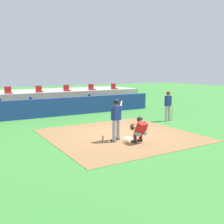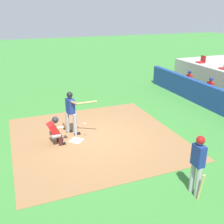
{
  "view_description": "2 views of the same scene",
  "coord_description": "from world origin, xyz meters",
  "px_view_note": "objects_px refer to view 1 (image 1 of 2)",
  "views": [
    {
      "loc": [
        -6.44,
        -10.03,
        2.97
      ],
      "look_at": [
        0.0,
        0.7,
        1.0
      ],
      "focal_mm": 42.07,
      "sensor_mm": 36.0,
      "label": 1
    },
    {
      "loc": [
        9.16,
        -2.93,
        4.82
      ],
      "look_at": [
        0.0,
        0.7,
        1.0
      ],
      "focal_mm": 42.77,
      "sensor_mm": 36.0,
      "label": 2
    }
  ],
  "objects_px": {
    "dugout_player_0": "(0,108)",
    "stadium_seat_5": "(114,88)",
    "batter_at_plate": "(116,117)",
    "stadium_seat_2": "(39,90)",
    "home_plate": "(129,138)",
    "dugout_player_2": "(90,102)",
    "stadium_seat_1": "(8,92)",
    "on_deck_batter": "(168,104)",
    "dugout_player_1": "(32,106)",
    "stadium_seat_3": "(67,89)",
    "stadium_seat_4": "(92,88)",
    "catcher_crouched": "(139,129)"
  },
  "relations": [
    {
      "from": "dugout_player_1",
      "to": "stadium_seat_1",
      "type": "distance_m",
      "value": 2.45
    },
    {
      "from": "home_plate",
      "to": "dugout_player_2",
      "type": "distance_m",
      "value": 8.43
    },
    {
      "from": "on_deck_batter",
      "to": "stadium_seat_2",
      "type": "bearing_deg",
      "value": 124.24
    },
    {
      "from": "stadium_seat_2",
      "to": "stadium_seat_4",
      "type": "bearing_deg",
      "value": 0.0
    },
    {
      "from": "home_plate",
      "to": "dugout_player_0",
      "type": "height_order",
      "value": "dugout_player_0"
    },
    {
      "from": "dugout_player_2",
      "to": "stadium_seat_5",
      "type": "xyz_separation_m",
      "value": [
        3.32,
        2.03,
        0.86
      ]
    },
    {
      "from": "on_deck_batter",
      "to": "dugout_player_1",
      "type": "xyz_separation_m",
      "value": [
        -6.51,
        5.9,
        -0.35
      ]
    },
    {
      "from": "stadium_seat_5",
      "to": "home_plate",
      "type": "bearing_deg",
      "value": -118.02
    },
    {
      "from": "dugout_player_0",
      "to": "catcher_crouched",
      "type": "bearing_deg",
      "value": -65.38
    },
    {
      "from": "dugout_player_1",
      "to": "dugout_player_2",
      "type": "bearing_deg",
      "value": 0.0
    },
    {
      "from": "home_plate",
      "to": "stadium_seat_2",
      "type": "height_order",
      "value": "stadium_seat_2"
    },
    {
      "from": "batter_at_plate",
      "to": "stadium_seat_4",
      "type": "distance_m",
      "value": 10.91
    },
    {
      "from": "catcher_crouched",
      "to": "stadium_seat_5",
      "type": "xyz_separation_m",
      "value": [
        5.44,
        10.92,
        0.93
      ]
    },
    {
      "from": "home_plate",
      "to": "stadium_seat_3",
      "type": "xyz_separation_m",
      "value": [
        1.08,
        10.18,
        1.51
      ]
    },
    {
      "from": "catcher_crouched",
      "to": "dugout_player_2",
      "type": "bearing_deg",
      "value": 76.57
    },
    {
      "from": "stadium_seat_2",
      "to": "stadium_seat_5",
      "type": "distance_m",
      "value": 6.5
    },
    {
      "from": "home_plate",
      "to": "stadium_seat_2",
      "type": "xyz_separation_m",
      "value": [
        -1.08,
        10.18,
        1.51
      ]
    },
    {
      "from": "catcher_crouched",
      "to": "on_deck_batter",
      "type": "relative_size",
      "value": 0.83
    },
    {
      "from": "batter_at_plate",
      "to": "stadium_seat_4",
      "type": "height_order",
      "value": "stadium_seat_4"
    },
    {
      "from": "dugout_player_0",
      "to": "dugout_player_1",
      "type": "height_order",
      "value": "same"
    },
    {
      "from": "dugout_player_1",
      "to": "stadium_seat_4",
      "type": "height_order",
      "value": "stadium_seat_4"
    },
    {
      "from": "dugout_player_2",
      "to": "stadium_seat_1",
      "type": "xyz_separation_m",
      "value": [
        -5.35,
        2.03,
        0.86
      ]
    },
    {
      "from": "stadium_seat_1",
      "to": "stadium_seat_2",
      "type": "bearing_deg",
      "value": 0.0
    },
    {
      "from": "stadium_seat_2",
      "to": "stadium_seat_4",
      "type": "relative_size",
      "value": 1.0
    },
    {
      "from": "batter_at_plate",
      "to": "dugout_player_2",
      "type": "relative_size",
      "value": 1.39
    },
    {
      "from": "home_plate",
      "to": "stadium_seat_4",
      "type": "distance_m",
      "value": 10.79
    },
    {
      "from": "dugout_player_1",
      "to": "stadium_seat_4",
      "type": "distance_m",
      "value": 5.87
    },
    {
      "from": "home_plate",
      "to": "on_deck_batter",
      "type": "bearing_deg",
      "value": 27.42
    },
    {
      "from": "stadium_seat_4",
      "to": "dugout_player_0",
      "type": "bearing_deg",
      "value": -164.52
    },
    {
      "from": "batter_at_plate",
      "to": "stadium_seat_2",
      "type": "height_order",
      "value": "stadium_seat_2"
    },
    {
      "from": "batter_at_plate",
      "to": "dugout_player_1",
      "type": "xyz_separation_m",
      "value": [
        -1.51,
        8.13,
        -0.36
      ]
    },
    {
      "from": "batter_at_plate",
      "to": "stadium_seat_5",
      "type": "distance_m",
      "value": 11.86
    },
    {
      "from": "batter_at_plate",
      "to": "stadium_seat_3",
      "type": "relative_size",
      "value": 3.76
    },
    {
      "from": "catcher_crouched",
      "to": "dugout_player_1",
      "type": "bearing_deg",
      "value": 103.69
    },
    {
      "from": "home_plate",
      "to": "batter_at_plate",
      "type": "xyz_separation_m",
      "value": [
        -0.68,
        0.01,
        1.01
      ]
    },
    {
      "from": "dugout_player_1",
      "to": "stadium_seat_3",
      "type": "bearing_deg",
      "value": 31.86
    },
    {
      "from": "stadium_seat_1",
      "to": "on_deck_batter",
      "type": "bearing_deg",
      "value": -46.36
    },
    {
      "from": "dugout_player_0",
      "to": "stadium_seat_5",
      "type": "bearing_deg",
      "value": 12.07
    },
    {
      "from": "home_plate",
      "to": "stadium_seat_3",
      "type": "distance_m",
      "value": 10.35
    },
    {
      "from": "stadium_seat_3",
      "to": "stadium_seat_4",
      "type": "relative_size",
      "value": 1.0
    },
    {
      "from": "catcher_crouched",
      "to": "stadium_seat_2",
      "type": "height_order",
      "value": "stadium_seat_2"
    },
    {
      "from": "on_deck_batter",
      "to": "stadium_seat_5",
      "type": "xyz_separation_m",
      "value": [
        1.1,
        7.94,
        0.51
      ]
    },
    {
      "from": "stadium_seat_4",
      "to": "home_plate",
      "type": "bearing_deg",
      "value": -107.71
    },
    {
      "from": "dugout_player_0",
      "to": "stadium_seat_2",
      "type": "distance_m",
      "value": 3.74
    },
    {
      "from": "catcher_crouched",
      "to": "stadium_seat_5",
      "type": "distance_m",
      "value": 12.24
    },
    {
      "from": "stadium_seat_1",
      "to": "stadium_seat_4",
      "type": "distance_m",
      "value": 6.5
    },
    {
      "from": "catcher_crouched",
      "to": "on_deck_batter",
      "type": "xyz_separation_m",
      "value": [
        4.35,
        2.98,
        0.41
      ]
    },
    {
      "from": "stadium_seat_1",
      "to": "home_plate",
      "type": "bearing_deg",
      "value": -72.29
    },
    {
      "from": "stadium_seat_4",
      "to": "stadium_seat_5",
      "type": "distance_m",
      "value": 2.17
    },
    {
      "from": "stadium_seat_3",
      "to": "stadium_seat_2",
      "type": "bearing_deg",
      "value": 180.0
    }
  ]
}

